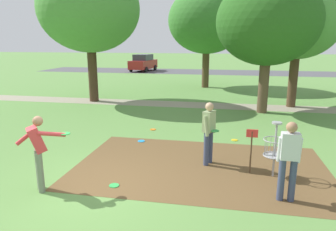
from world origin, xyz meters
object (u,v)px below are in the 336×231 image
(frisbee_by_tee, at_px, (141,141))
(parked_car_leftmost, at_px, (143,63))
(disc_golf_basket, at_px, (272,147))
(tree_near_right, at_px, (268,22))
(frisbee_mid_grass, at_px, (153,129))
(player_throwing, at_px, (289,157))
(tree_near_left, at_px, (298,24))
(tree_mid_center, at_px, (89,9))
(frisbee_far_right, at_px, (234,140))
(frisbee_far_left, at_px, (114,186))
(player_foreground_watching, at_px, (38,148))
(tree_mid_left, at_px, (207,21))
(player_waiting_left, at_px, (209,130))

(frisbee_by_tee, height_order, parked_car_leftmost, parked_car_leftmost)
(disc_golf_basket, xyz_separation_m, tree_near_right, (0.48, 7.34, 3.35))
(disc_golf_basket, relative_size, frisbee_mid_grass, 6.46)
(frisbee_by_tee, xyz_separation_m, parked_car_leftmost, (-6.61, 24.30, 0.91))
(parked_car_leftmost, bearing_deg, frisbee_by_tee, -74.78)
(player_throwing, relative_size, tree_near_left, 0.29)
(player_throwing, bearing_deg, tree_mid_center, 131.51)
(parked_car_leftmost, bearing_deg, frisbee_far_right, -67.69)
(frisbee_mid_grass, distance_m, parked_car_leftmost, 23.83)
(frisbee_mid_grass, relative_size, tree_near_right, 0.04)
(disc_golf_basket, height_order, tree_mid_center, tree_mid_center)
(tree_mid_center, bearing_deg, tree_near_left, 2.60)
(frisbee_far_left, bearing_deg, frisbee_by_tee, 94.83)
(frisbee_far_left, height_order, frisbee_far_right, same)
(frisbee_far_left, height_order, tree_near_right, tree_near_right)
(tree_near_right, bearing_deg, tree_mid_center, 172.49)
(frisbee_far_left, relative_size, tree_near_left, 0.04)
(frisbee_by_tee, relative_size, tree_near_left, 0.04)
(disc_golf_basket, xyz_separation_m, player_foreground_watching, (-5.14, -1.76, 0.23))
(tree_mid_center, xyz_separation_m, parked_car_leftmost, (-2.05, 17.82, -3.97))
(frisbee_far_right, relative_size, parked_car_leftmost, 0.05)
(tree_mid_left, bearing_deg, tree_near_right, -67.20)
(frisbee_by_tee, relative_size, tree_near_right, 0.04)
(tree_mid_center, bearing_deg, player_throwing, -48.49)
(tree_mid_center, bearing_deg, frisbee_far_right, -37.13)
(frisbee_by_tee, relative_size, parked_car_leftmost, 0.05)
(player_throwing, distance_m, player_waiting_left, 2.43)
(player_throwing, height_order, frisbee_far_left, player_throwing)
(frisbee_far_left, xyz_separation_m, frisbee_far_right, (2.79, 4.01, 0.00))
(frisbee_mid_grass, relative_size, tree_near_left, 0.04)
(player_throwing, distance_m, frisbee_by_tee, 5.29)
(player_throwing, xyz_separation_m, tree_near_right, (0.32, 8.55, 3.14))
(player_throwing, height_order, tree_mid_left, tree_mid_left)
(frisbee_by_tee, distance_m, tree_near_right, 8.01)
(player_foreground_watching, relative_size, frisbee_mid_grass, 7.95)
(frisbee_far_right, bearing_deg, tree_near_right, 74.07)
(frisbee_far_right, bearing_deg, player_throwing, -75.97)
(player_waiting_left, height_order, frisbee_mid_grass, player_waiting_left)
(frisbee_by_tee, bearing_deg, frisbee_far_left, -85.17)
(player_foreground_watching, distance_m, tree_mid_center, 11.49)
(frisbee_far_right, distance_m, tree_mid_center, 10.74)
(player_waiting_left, distance_m, frisbee_far_left, 2.86)
(player_waiting_left, height_order, frisbee_by_tee, player_waiting_left)
(frisbee_by_tee, bearing_deg, player_throwing, -38.68)
(frisbee_far_right, distance_m, tree_near_right, 6.29)
(player_throwing, xyz_separation_m, frisbee_mid_grass, (-4.00, 4.69, -0.96))
(player_throwing, bearing_deg, frisbee_far_left, -179.15)
(frisbee_by_tee, distance_m, tree_mid_left, 13.87)
(frisbee_mid_grass, bearing_deg, frisbee_by_tee, -92.13)
(frisbee_far_right, bearing_deg, frisbee_by_tee, -167.00)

